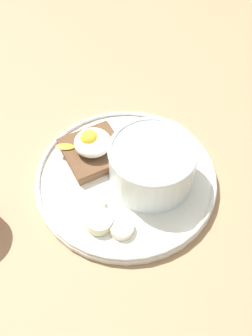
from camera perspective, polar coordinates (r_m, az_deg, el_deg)
ground_plane at (r=53.56cm, az=0.00°, el=-2.58°), size 120.00×120.00×2.00cm
plate at (r=52.09cm, az=0.00°, el=-1.46°), size 25.16×25.16×1.60cm
oatmeal_bowl at (r=49.25cm, az=3.95°, el=0.53°), size 11.52×11.52×6.46cm
toast_slice at (r=53.74cm, az=-4.96°, el=2.53°), size 9.02×9.02×1.62cm
poached_egg at (r=52.18cm, az=-5.26°, el=3.99°), size 7.34×6.28×3.34cm
banana_slice_front at (r=49.01cm, az=-4.67°, el=-5.51°), size 3.34×3.35×1.10cm
banana_slice_left at (r=47.43cm, az=-4.15°, el=-8.09°), size 3.92×3.83×1.64cm
banana_slice_back at (r=47.10cm, az=-0.68°, el=-9.12°), size 3.80×3.75×1.19cm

